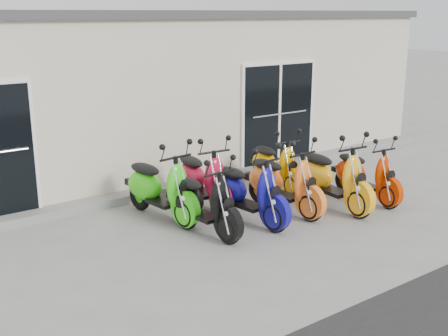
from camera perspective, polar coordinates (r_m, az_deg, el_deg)
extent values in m
plane|color=gray|center=(9.38, 2.17, -5.22)|extent=(80.00, 80.00, 0.00)
cube|color=beige|center=(13.36, -11.79, 7.81)|extent=(14.00, 6.00, 3.20)
cube|color=#3F3F42|center=(13.25, -12.21, 15.03)|extent=(14.20, 6.20, 0.16)
cube|color=gray|center=(10.92, -4.39, -1.80)|extent=(14.00, 0.40, 0.15)
cube|color=black|center=(9.55, -21.59, 1.96)|extent=(1.07, 0.08, 2.22)
cube|color=black|center=(12.28, 5.54, 5.80)|extent=(2.02, 0.08, 2.22)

